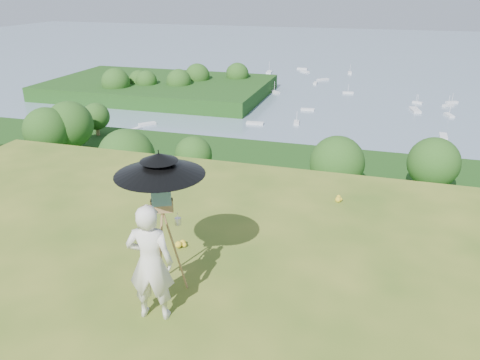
% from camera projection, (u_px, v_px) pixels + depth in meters
% --- Properties ---
extents(ground, '(14.00, 14.00, 0.00)m').
position_uv_depth(ground, '(79.00, 327.00, 6.67)').
color(ground, '#3B601B').
rests_on(ground, ground).
extents(forest_slope, '(140.00, 56.00, 22.00)m').
position_uv_depth(forest_slope, '(312.00, 331.00, 48.87)').
color(forest_slope, '#1E3D10').
rests_on(forest_slope, bay_water).
extents(shoreline_tier, '(170.00, 28.00, 8.00)m').
position_uv_depth(shoreline_tier, '(341.00, 219.00, 86.96)').
color(shoreline_tier, '#675F52').
rests_on(shoreline_tier, bay_water).
extents(bay_water, '(700.00, 700.00, 0.00)m').
position_uv_depth(bay_water, '(371.00, 68.00, 232.10)').
color(bay_water, slate).
rests_on(bay_water, ground).
extents(peninsula, '(90.00, 60.00, 12.00)m').
position_uv_depth(peninsula, '(158.00, 81.00, 174.47)').
color(peninsula, '#1E3D10').
rests_on(peninsula, bay_water).
extents(slope_trees, '(110.00, 50.00, 6.00)m').
position_uv_depth(slope_trees, '(321.00, 211.00, 43.44)').
color(slope_trees, '#255018').
rests_on(slope_trees, forest_slope).
extents(harbor_town, '(110.00, 22.00, 5.00)m').
position_uv_depth(harbor_town, '(344.00, 188.00, 84.44)').
color(harbor_town, beige).
rests_on(harbor_town, shoreline_tier).
extents(moored_boats, '(140.00, 140.00, 0.70)m').
position_uv_depth(moored_boats, '(328.00, 100.00, 165.35)').
color(moored_boats, silver).
rests_on(moored_boats, bay_water).
extents(wildflowers, '(10.00, 10.50, 0.12)m').
position_uv_depth(wildflowers, '(89.00, 312.00, 6.87)').
color(wildflowers, gold).
rests_on(wildflowers, ground).
extents(painter, '(0.73, 0.54, 1.80)m').
position_uv_depth(painter, '(150.00, 263.00, 6.56)').
color(painter, silver).
rests_on(painter, ground).
extents(field_easel, '(0.88, 0.88, 1.74)m').
position_uv_depth(field_easel, '(165.00, 243.00, 7.12)').
color(field_easel, olive).
rests_on(field_easel, ground).
extents(sun_umbrella, '(1.71, 1.71, 0.93)m').
position_uv_depth(sun_umbrella, '(160.00, 180.00, 6.75)').
color(sun_umbrella, black).
rests_on(sun_umbrella, field_easel).
extents(painter_cap, '(0.22, 0.25, 0.10)m').
position_uv_depth(painter_cap, '(146.00, 208.00, 6.23)').
color(painter_cap, '#C76D7D').
rests_on(painter_cap, painter).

